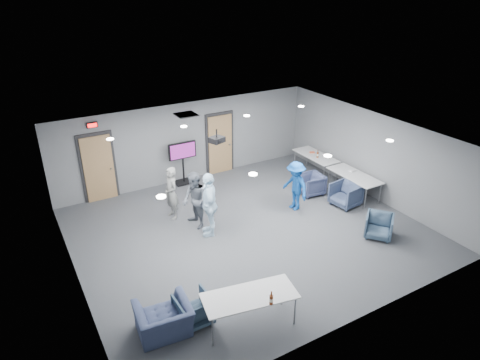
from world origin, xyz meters
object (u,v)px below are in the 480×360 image
chair_front_a (193,309)px  projector (217,140)px  person_a (171,193)px  table_right_a (316,156)px  table_front_left (250,297)px  chair_front_b (164,320)px  person_c (209,204)px  person_d (295,186)px  chair_right_c (379,226)px  chair_right_b (346,195)px  person_b (195,200)px  table_right_b (354,176)px  bottle_front (271,299)px  chair_right_a (311,184)px  bottle_right (318,155)px  tv_stand (183,160)px

chair_front_a → projector: bearing=-125.1°
person_a → table_right_a: person_a is taller
chair_front_a → table_front_left: bearing=145.9°
chair_front_a → chair_front_b: 0.63m
chair_front_a → chair_front_b: size_ratio=0.67×
person_c → person_d: 2.82m
person_d → chair_right_c: 2.64m
person_c → chair_right_b: 4.39m
person_b → chair_right_c: size_ratio=2.28×
chair_right_b → table_right_b: bearing=110.7°
table_front_left → bottle_front: (0.22, -0.42, 0.15)m
chair_right_a → bottle_right: bottle_right is taller
person_d → table_right_b: bearing=79.9°
person_d → chair_front_a: (-4.60, -2.79, -0.45)m
table_right_a → bottle_front: bearing=134.6°
chair_right_b → chair_front_a: chair_right_b is taller
chair_front_a → chair_front_b: bearing=-0.3°
chair_right_b → chair_front_a: (-6.08, -2.18, -0.04)m
chair_front_b → person_d: bearing=-146.4°
table_front_left → bottle_front: bearing=-51.2°
chair_right_b → table_front_left: size_ratio=0.40×
table_right_b → chair_right_b: bearing=119.0°
person_d → bottle_right: bearing=122.1°
table_right_b → projector: bearing=77.7°
person_d → chair_right_c: size_ratio=2.14×
bottle_right → table_right_a: bearing=63.8°
chair_right_b → bottle_front: bearing=-65.0°
chair_front_b → table_right_a: (7.36, 4.45, 0.35)m
chair_right_c → chair_front_a: (-5.63, -0.40, -0.01)m
chair_right_a → table_front_left: bearing=-43.5°
chair_front_a → person_d: bearing=-149.5°
chair_right_c → bottle_front: (-4.46, -1.44, 0.52)m
person_a → tv_stand: size_ratio=1.07×
person_b → chair_front_b: bearing=-35.7°
table_right_b → bottle_right: 1.72m
chair_right_a → chair_right_b: (0.44, -1.13, 0.02)m
person_b → chair_right_b: size_ratio=2.05×
person_a → chair_right_c: 5.81m
table_right_b → tv_stand: size_ratio=1.25×
person_b → projector: bearing=97.4°
person_d → chair_front_b: person_d is taller
chair_front_b → bottle_right: 8.44m
person_a → chair_right_a: size_ratio=2.10×
chair_right_b → table_right_b: table_right_b is taller
person_a → person_d: size_ratio=1.03×
person_b → table_right_b: person_b is taller
chair_right_b → bottle_right: 2.19m
person_a → table_right_b: person_a is taller
chair_right_b → table_front_left: 5.86m
table_right_a → table_front_left: bearing=131.2°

